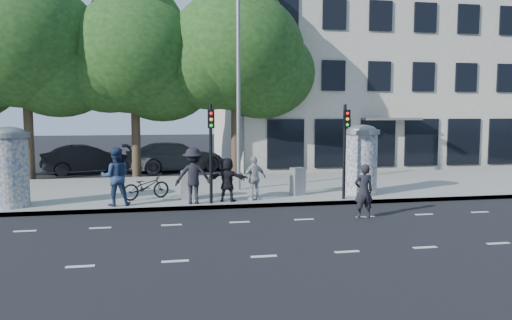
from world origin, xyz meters
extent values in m
plane|color=black|center=(0.00, 0.00, 0.00)|extent=(120.00, 120.00, 0.00)
cube|color=gray|center=(0.00, 7.50, 0.07)|extent=(40.00, 8.00, 0.15)
cube|color=slate|center=(0.00, 3.55, 0.07)|extent=(40.00, 0.10, 0.16)
cube|color=silver|center=(0.00, -2.20, 0.00)|extent=(32.00, 0.12, 0.01)
cube|color=silver|center=(0.00, 1.40, 0.00)|extent=(32.00, 0.12, 0.01)
cylinder|color=beige|center=(-7.20, 4.50, 1.30)|extent=(1.20, 1.20, 2.30)
cylinder|color=slate|center=(-7.20, 4.50, 2.53)|extent=(1.36, 1.36, 0.16)
ellipsoid|color=slate|center=(-7.20, 4.50, 2.61)|extent=(1.10, 1.10, 0.38)
cylinder|color=beige|center=(5.20, 4.70, 1.30)|extent=(1.20, 1.20, 2.30)
cylinder|color=slate|center=(5.20, 4.70, 2.53)|extent=(1.36, 1.36, 0.16)
ellipsoid|color=slate|center=(5.20, 4.70, 2.61)|extent=(1.10, 1.10, 0.38)
cylinder|color=black|center=(-0.60, 3.85, 1.85)|extent=(0.11, 0.11, 3.40)
cube|color=black|center=(-0.60, 3.67, 3.05)|extent=(0.22, 0.14, 0.62)
cylinder|color=black|center=(4.20, 3.85, 1.85)|extent=(0.11, 0.11, 3.40)
cube|color=black|center=(4.20, 3.67, 3.05)|extent=(0.22, 0.14, 0.62)
cylinder|color=slate|center=(0.80, 6.70, 4.15)|extent=(0.16, 0.16, 8.00)
cylinder|color=#38281C|center=(-8.50, 12.50, 2.36)|extent=(0.44, 0.44, 4.73)
ellipsoid|color=#183413|center=(-8.50, 12.50, 6.51)|extent=(7.20, 7.20, 6.12)
cylinder|color=#38281C|center=(-3.50, 12.70, 2.21)|extent=(0.44, 0.44, 4.41)
ellipsoid|color=#183413|center=(-3.50, 12.70, 6.08)|extent=(6.80, 6.80, 5.78)
cylinder|color=#38281C|center=(1.50, 12.30, 2.29)|extent=(0.44, 0.44, 4.59)
ellipsoid|color=#183413|center=(1.50, 12.30, 6.32)|extent=(7.00, 7.00, 5.95)
cube|color=#AEA792|center=(12.00, 20.00, 6.00)|extent=(20.00, 15.00, 12.00)
cube|color=black|center=(12.00, 12.45, 1.60)|extent=(18.00, 0.10, 2.60)
cube|color=#59544C|center=(10.00, 12.10, 2.90)|extent=(3.20, 0.90, 0.12)
cube|color=#194C8C|center=(2.50, 12.45, 3.20)|extent=(1.60, 0.06, 0.30)
imported|color=navy|center=(-3.77, 4.04, 1.13)|extent=(1.02, 0.83, 1.96)
imported|color=black|center=(-1.20, 3.93, 1.11)|extent=(1.26, 0.76, 1.92)
imported|color=#A6A6A9|center=(0.97, 4.18, 0.94)|extent=(1.05, 0.81, 1.58)
imported|color=black|center=(0.00, 4.12, 0.92)|extent=(1.53, 1.00, 1.55)
imported|color=black|center=(3.88, 1.31, 0.84)|extent=(0.62, 0.42, 1.68)
imported|color=black|center=(-2.83, 5.11, 0.61)|extent=(1.32, 1.86, 0.93)
cube|color=slate|center=(-1.30, 4.83, 0.67)|extent=(0.59, 0.50, 1.05)
cube|color=gray|center=(2.78, 4.94, 0.67)|extent=(0.60, 0.52, 1.05)
imported|color=black|center=(-6.17, 14.76, 0.76)|extent=(3.02, 4.88, 1.52)
imported|color=#515258|center=(-1.48, 14.80, 0.80)|extent=(3.71, 5.90, 1.59)
camera|label=1|loc=(-2.25, -13.07, 3.29)|focal=35.00mm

